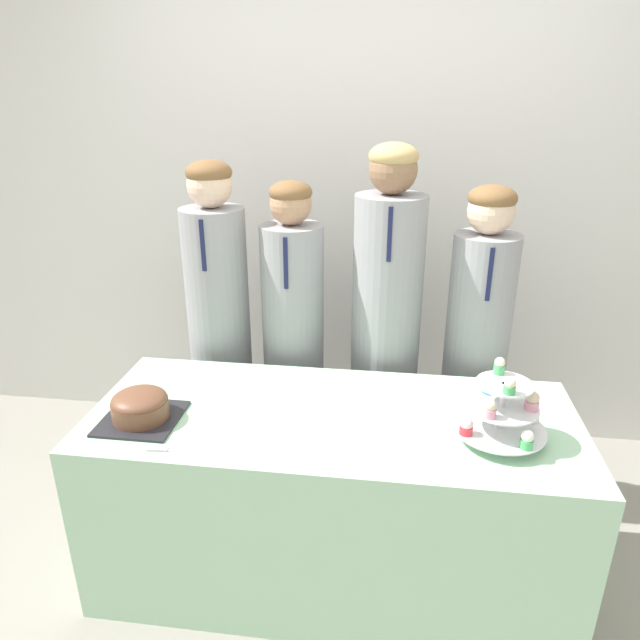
{
  "coord_description": "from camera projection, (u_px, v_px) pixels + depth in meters",
  "views": [
    {
      "loc": [
        0.19,
        -1.43,
        1.83
      ],
      "look_at": [
        -0.05,
        0.4,
        1.08
      ],
      "focal_mm": 32.0,
      "sensor_mm": 36.0,
      "label": 1
    }
  ],
  "objects": [
    {
      "name": "table",
      "position": [
        332.0,
        495.0,
        2.23
      ],
      "size": [
        1.79,
        0.73,
        0.73
      ],
      "color": "#A8DBB2",
      "rests_on": "ground_plane"
    },
    {
      "name": "cake_knife",
      "position": [
        170.0,
        450.0,
        1.88
      ],
      "size": [
        0.23,
        0.04,
        0.01
      ],
      "rotation": [
        0.0,
        0.0,
        0.1
      ],
      "color": "silver",
      "rests_on": "table"
    },
    {
      "name": "student_2",
      "position": [
        385.0,
        339.0,
        2.58
      ],
      "size": [
        0.31,
        0.31,
        1.64
      ],
      "color": "#939399",
      "rests_on": "ground_plane"
    },
    {
      "name": "wall_back",
      "position": [
        359.0,
        191.0,
        2.94
      ],
      "size": [
        9.0,
        0.06,
        2.7
      ],
      "color": "silver",
      "rests_on": "ground_plane"
    },
    {
      "name": "student_3",
      "position": [
        475.0,
        358.0,
        2.56
      ],
      "size": [
        0.28,
        0.28,
        1.48
      ],
      "color": "#939399",
      "rests_on": "ground_plane"
    },
    {
      "name": "cupcake_stand",
      "position": [
        501.0,
        409.0,
        1.9
      ],
      "size": [
        0.31,
        0.31,
        0.27
      ],
      "color": "silver",
      "rests_on": "table"
    },
    {
      "name": "student_0",
      "position": [
        220.0,
        337.0,
        2.69
      ],
      "size": [
        0.29,
        0.29,
        1.57
      ],
      "color": "#939399",
      "rests_on": "ground_plane"
    },
    {
      "name": "student_1",
      "position": [
        294.0,
        349.0,
        2.66
      ],
      "size": [
        0.28,
        0.29,
        1.49
      ],
      "color": "#939399",
      "rests_on": "ground_plane"
    },
    {
      "name": "round_cake",
      "position": [
        140.0,
        406.0,
        2.03
      ],
      "size": [
        0.27,
        0.27,
        0.12
      ],
      "color": "#232328",
      "rests_on": "table"
    }
  ]
}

